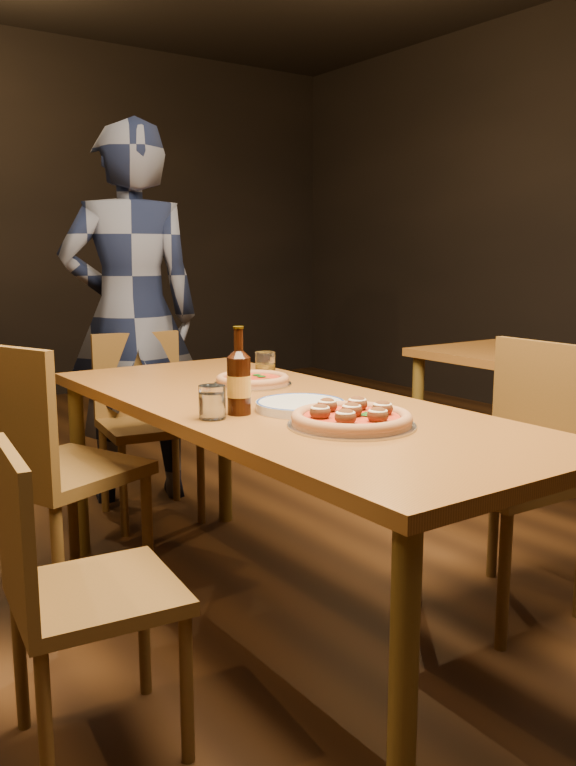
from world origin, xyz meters
TOP-DOWN VIEW (x-y plane):
  - ground at (0.00, 0.00)m, footprint 9.00×9.00m
  - room_shell at (0.00, 0.00)m, footprint 9.00×9.00m
  - table_main at (0.00, 0.00)m, footprint 0.80×2.00m
  - chair_main_nw at (-0.72, -0.27)m, footprint 0.42×0.42m
  - chair_main_sw at (-0.53, 0.53)m, footprint 0.59×0.59m
  - chair_main_e at (0.67, -0.36)m, footprint 0.47×0.47m
  - chair_end at (0.08, 1.17)m, footprint 0.47×0.47m
  - pizza_meatball at (-0.02, -0.39)m, footprint 0.36×0.36m
  - pizza_margherita at (0.11, 0.33)m, footprint 0.28×0.28m
  - plate_stack at (-0.01, -0.14)m, footprint 0.27×0.27m
  - beer_bottle at (-0.20, -0.08)m, footprint 0.07×0.07m
  - water_glass at (-0.29, -0.09)m, footprint 0.08×0.08m
  - amber_glass at (0.24, 0.44)m, footprint 0.08×0.08m
  - diner at (0.15, 1.49)m, footprint 0.77×0.62m

SIDE VIEW (x-z plane):
  - ground at x=0.00m, z-range 0.00..0.00m
  - chair_main_nw at x=-0.72m, z-range 0.00..0.82m
  - chair_end at x=0.08m, z-range 0.00..0.89m
  - chair_main_e at x=0.67m, z-range 0.00..0.96m
  - chair_main_sw at x=-0.53m, z-range 0.00..0.98m
  - table_main at x=0.00m, z-range 0.30..1.05m
  - plate_stack at x=-0.01m, z-range 0.75..0.78m
  - pizza_margherita at x=0.11m, z-range 0.75..0.79m
  - pizza_meatball at x=-0.02m, z-range 0.74..0.81m
  - water_glass at x=-0.29m, z-range 0.75..0.85m
  - amber_glass at x=0.24m, z-range 0.75..0.85m
  - beer_bottle at x=-0.20m, z-range 0.71..0.97m
  - diner at x=0.15m, z-range 0.00..1.84m
  - room_shell at x=0.00m, z-range -2.64..6.36m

